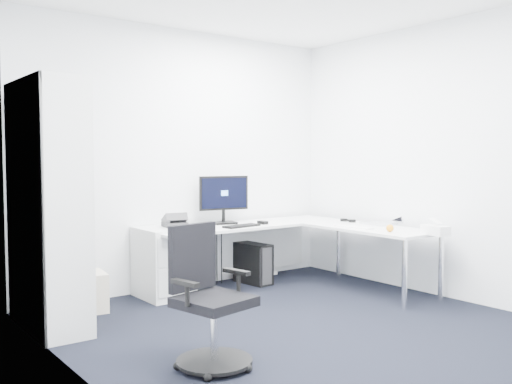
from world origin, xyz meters
TOP-DOWN VIEW (x-y plane):
  - ground at (0.00, 0.00)m, footprint 4.20×4.20m
  - wall_back at (0.00, 2.10)m, footprint 3.60×0.02m
  - wall_left at (-1.80, 0.00)m, footprint 0.02×4.20m
  - wall_right at (1.80, 0.00)m, footprint 0.02×4.20m
  - l_desk at (0.55, 1.40)m, footprint 2.27×1.27m
  - drawer_pedestal at (-0.42, 1.81)m, footprint 0.45×0.55m
  - bookshelf at (-1.62, 1.45)m, footprint 0.38×0.99m
  - task_chair at (-1.04, -0.08)m, footprint 0.61×0.61m
  - black_pc_tower at (0.65, 1.77)m, footprint 0.24×0.47m
  - beige_pc_tower at (-1.13, 1.75)m, footprint 0.21×0.38m
  - power_strip at (0.98, 2.01)m, footprint 0.37×0.09m
  - monitor at (0.35, 1.87)m, footprint 0.57×0.28m
  - black_keyboard at (0.34, 1.54)m, footprint 0.42×0.20m
  - mouse at (0.66, 1.60)m, footprint 0.07×0.11m
  - desk_phone at (-0.27, 1.83)m, footprint 0.26×0.26m
  - laptop at (1.62, 0.85)m, footprint 0.38×0.37m
  - white_keyboard at (1.20, 0.80)m, footprint 0.16×0.42m
  - headphones at (1.55, 1.22)m, footprint 0.12×0.19m
  - orange_fruit at (1.24, 0.37)m, footprint 0.07×0.07m
  - tissue_box at (1.39, -0.02)m, footprint 0.17×0.27m

SIDE VIEW (x-z plane):
  - ground at x=0.00m, z-range 0.00..0.00m
  - power_strip at x=0.98m, z-range 0.00..0.04m
  - beige_pc_tower at x=-1.13m, z-range 0.00..0.35m
  - black_pc_tower at x=0.65m, z-range 0.00..0.44m
  - l_desk at x=0.55m, z-range 0.00..0.66m
  - drawer_pedestal at x=-0.42m, z-range 0.00..0.68m
  - task_chair at x=-1.04m, z-range 0.00..0.93m
  - white_keyboard at x=1.20m, z-range 0.66..0.68m
  - black_keyboard at x=0.34m, z-range 0.66..0.68m
  - mouse at x=0.66m, z-range 0.66..0.70m
  - headphones at x=1.55m, z-range 0.66..0.71m
  - orange_fruit at x=1.24m, z-range 0.66..0.73m
  - tissue_box at x=1.39m, z-range 0.66..0.75m
  - desk_phone at x=-0.27m, z-range 0.66..0.82m
  - laptop at x=1.62m, z-range 0.66..0.91m
  - monitor at x=0.35m, z-range 0.66..1.19m
  - bookshelf at x=-1.62m, z-range 0.00..1.98m
  - wall_back at x=0.00m, z-range 0.00..2.70m
  - wall_left at x=-1.80m, z-range 0.00..2.70m
  - wall_right at x=1.80m, z-range 0.00..2.70m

